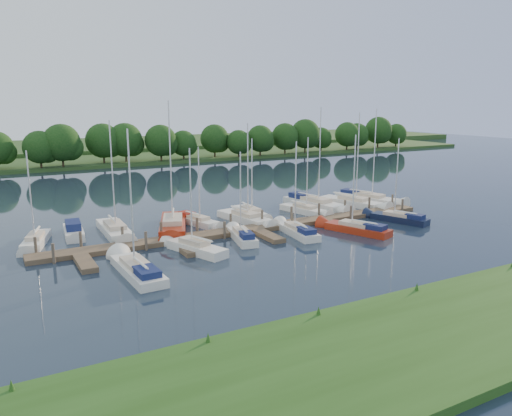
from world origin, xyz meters
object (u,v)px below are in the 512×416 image
dock (256,230)px  motorboat (74,232)px  sailboat_n_5 (246,219)px  sailboat_s_2 (242,236)px  sailboat_n_0 (36,242)px

dock → motorboat: motorboat is taller
sailboat_n_5 → sailboat_s_2: sailboat_n_5 is taller
sailboat_n_5 → motorboat: bearing=-21.0°
dock → sailboat_n_5: (1.07, 4.09, 0.07)m
sailboat_n_5 → sailboat_n_0: bearing=-14.2°
sailboat_n_0 → sailboat_s_2: 17.82m
sailboat_n_0 → sailboat_s_2: size_ratio=1.04×
motorboat → sailboat_s_2: (12.92, -8.86, -0.02)m
motorboat → sailboat_n_5: sailboat_n_5 is taller
dock → sailboat_n_5: 4.23m
dock → motorboat: 16.93m
motorboat → sailboat_n_0: bearing=32.6°
sailboat_s_2 → motorboat: bearing=157.8°
motorboat → sailboat_s_2: sailboat_s_2 is taller
motorboat → sailboat_n_5: (16.38, -3.14, -0.06)m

